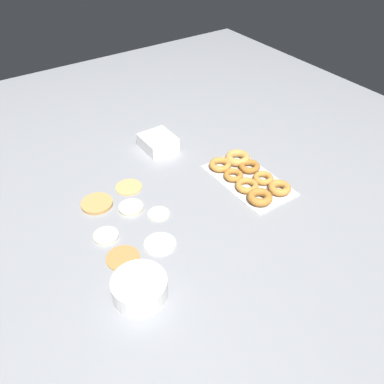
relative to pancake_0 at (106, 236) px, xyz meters
name	(u,v)px	position (x,y,z in m)	size (l,w,h in m)	color
ground_plane	(159,209)	(0.02, -0.22, -0.01)	(3.00, 3.00, 0.00)	gray
pancake_0	(106,236)	(0.00, 0.00, 0.00)	(0.09, 0.09, 0.01)	beige
pancake_1	(160,244)	(-0.13, -0.13, 0.00)	(0.11, 0.11, 0.01)	silver
pancake_2	(97,203)	(0.17, -0.04, 0.00)	(0.12, 0.12, 0.01)	tan
pancake_3	(159,213)	(0.00, -0.21, 0.00)	(0.08, 0.08, 0.01)	beige
pancake_4	(123,258)	(-0.12, 0.00, 0.00)	(0.11, 0.11, 0.01)	#B27F42
pancake_5	(129,187)	(0.20, -0.19, 0.00)	(0.10, 0.10, 0.01)	tan
pancake_6	(131,207)	(0.08, -0.14, 0.00)	(0.09, 0.09, 0.01)	beige
donut_tray	(248,176)	(-0.03, -0.61, 0.01)	(0.37, 0.21, 0.04)	silver
batter_bowl	(140,288)	(-0.28, 0.02, 0.03)	(0.17, 0.17, 0.06)	white
container_stack	(158,142)	(0.38, -0.43, 0.02)	(0.15, 0.14, 0.06)	white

